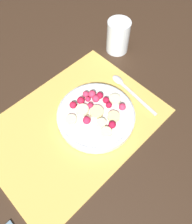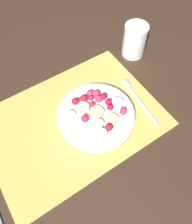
% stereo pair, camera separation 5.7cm
% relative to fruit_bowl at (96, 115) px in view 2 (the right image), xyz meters
% --- Properties ---
extents(ground_plane, '(3.00, 3.00, 0.00)m').
position_rel_fruit_bowl_xyz_m(ground_plane, '(-0.06, 0.03, -0.02)').
color(ground_plane, '#382619').
extents(placemat, '(0.47, 0.34, 0.01)m').
position_rel_fruit_bowl_xyz_m(placemat, '(-0.06, 0.03, -0.02)').
color(placemat, '#E0B251').
rests_on(placemat, ground_plane).
extents(fruit_bowl, '(0.21, 0.21, 0.04)m').
position_rel_fruit_bowl_xyz_m(fruit_bowl, '(0.00, 0.00, 0.00)').
color(fruit_bowl, silver).
rests_on(fruit_bowl, placemat).
extents(spoon, '(0.03, 0.18, 0.01)m').
position_rel_fruit_bowl_xyz_m(spoon, '(0.14, 0.01, -0.01)').
color(spoon, silver).
rests_on(spoon, placemat).
extents(drinking_glass, '(0.07, 0.07, 0.11)m').
position_rel_fruit_bowl_xyz_m(drinking_glass, '(0.24, 0.15, 0.03)').
color(drinking_glass, white).
rests_on(drinking_glass, ground_plane).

